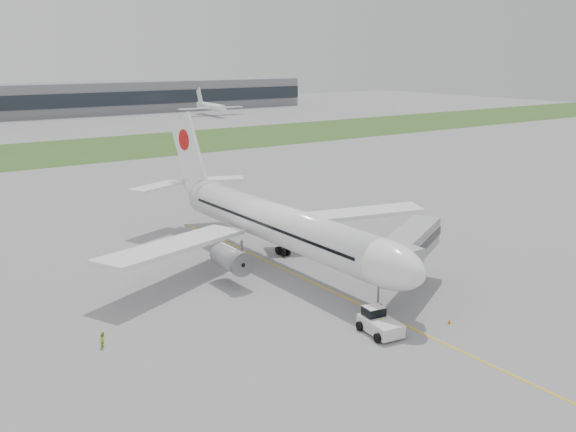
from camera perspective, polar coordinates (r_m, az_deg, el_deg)
ground at (r=79.18m, az=0.52°, el=-5.15°), size 600.00×600.00×0.00m
apron_markings at (r=75.42m, az=2.75°, el=-6.17°), size 70.00×70.00×0.04m
grass_strip at (r=187.66m, az=-21.50°, el=5.17°), size 600.00×50.00×0.02m
airliner at (r=81.36m, az=-1.47°, el=-0.45°), size 48.13×53.95×17.88m
pushback_tug at (r=63.42m, az=8.06°, el=-9.31°), size 3.63×4.89×2.34m
jet_bridge at (r=71.98m, az=10.68°, el=-2.81°), size 14.97×11.19×7.40m
safety_cone_left at (r=65.91m, az=9.51°, el=-9.18°), size 0.42×0.42×0.58m
safety_cone_right at (r=66.95m, az=14.14°, el=-9.09°), size 0.36×0.36×0.49m
ground_crew_near at (r=63.34m, az=8.39°, el=-9.64°), size 0.68×0.57×1.57m
ground_crew_far at (r=62.38m, az=-16.09°, el=-10.49°), size 0.90×0.93×1.51m
distant_aircraft_right at (r=288.33m, az=-6.85°, el=8.86°), size 31.90×28.75×11.33m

